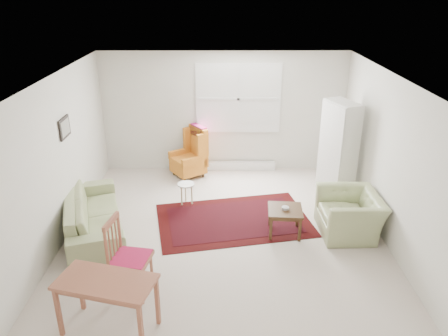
{
  "coord_description": "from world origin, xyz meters",
  "views": [
    {
      "loc": [
        -0.02,
        -5.98,
        3.73
      ],
      "look_at": [
        0.0,
        0.3,
        1.05
      ],
      "focal_mm": 35.0,
      "sensor_mm": 36.0,
      "label": 1
    }
  ],
  "objects_px": {
    "stool": "(186,194)",
    "armchair": "(350,210)",
    "coffee_table": "(285,221)",
    "desk_chair": "(131,258)",
    "desk": "(109,305)",
    "cabinet": "(338,150)",
    "sofa": "(92,207)",
    "wingback_chair": "(188,152)"
  },
  "relations": [
    {
      "from": "stool",
      "to": "armchair",
      "type": "bearing_deg",
      "value": -20.39
    },
    {
      "from": "coffee_table",
      "to": "desk_chair",
      "type": "relative_size",
      "value": 0.5
    },
    {
      "from": "desk",
      "to": "desk_chair",
      "type": "distance_m",
      "value": 0.7
    },
    {
      "from": "coffee_table",
      "to": "cabinet",
      "type": "relative_size",
      "value": 0.3
    },
    {
      "from": "armchair",
      "to": "cabinet",
      "type": "height_order",
      "value": "cabinet"
    },
    {
      "from": "armchair",
      "to": "stool",
      "type": "distance_m",
      "value": 2.87
    },
    {
      "from": "desk",
      "to": "desk_chair",
      "type": "bearing_deg",
      "value": 77.93
    },
    {
      "from": "cabinet",
      "to": "stool",
      "type": "bearing_deg",
      "value": 167.47
    },
    {
      "from": "desk",
      "to": "coffee_table",
      "type": "bearing_deg",
      "value": 42.7
    },
    {
      "from": "desk",
      "to": "sofa",
      "type": "bearing_deg",
      "value": 109.52
    },
    {
      "from": "sofa",
      "to": "cabinet",
      "type": "distance_m",
      "value": 4.43
    },
    {
      "from": "sofa",
      "to": "desk_chair",
      "type": "bearing_deg",
      "value": -166.78
    },
    {
      "from": "sofa",
      "to": "armchair",
      "type": "relative_size",
      "value": 2.05
    },
    {
      "from": "sofa",
      "to": "coffee_table",
      "type": "xyz_separation_m",
      "value": [
        3.07,
        -0.08,
        -0.21
      ]
    },
    {
      "from": "armchair",
      "to": "cabinet",
      "type": "distance_m",
      "value": 1.46
    },
    {
      "from": "cabinet",
      "to": "desk",
      "type": "bearing_deg",
      "value": -154.49
    },
    {
      "from": "stool",
      "to": "sofa",
      "type": "bearing_deg",
      "value": -146.47
    },
    {
      "from": "wingback_chair",
      "to": "stool",
      "type": "bearing_deg",
      "value": -32.4
    },
    {
      "from": "wingback_chair",
      "to": "stool",
      "type": "distance_m",
      "value": 1.28
    },
    {
      "from": "sofa",
      "to": "stool",
      "type": "xyz_separation_m",
      "value": [
        1.42,
        0.94,
        -0.22
      ]
    },
    {
      "from": "wingback_chair",
      "to": "coffee_table",
      "type": "bearing_deg",
      "value": 2.02
    },
    {
      "from": "sofa",
      "to": "wingback_chair",
      "type": "relative_size",
      "value": 2.01
    },
    {
      "from": "stool",
      "to": "desk_chair",
      "type": "relative_size",
      "value": 0.38
    },
    {
      "from": "coffee_table",
      "to": "stool",
      "type": "distance_m",
      "value": 1.94
    },
    {
      "from": "sofa",
      "to": "wingback_chair",
      "type": "height_order",
      "value": "wingback_chair"
    },
    {
      "from": "armchair",
      "to": "wingback_chair",
      "type": "relative_size",
      "value": 0.98
    },
    {
      "from": "desk",
      "to": "desk_chair",
      "type": "relative_size",
      "value": 1.02
    },
    {
      "from": "armchair",
      "to": "desk",
      "type": "height_order",
      "value": "armchair"
    },
    {
      "from": "desk_chair",
      "to": "coffee_table",
      "type": "bearing_deg",
      "value": -45.79
    },
    {
      "from": "coffee_table",
      "to": "armchair",
      "type": "bearing_deg",
      "value": 1.34
    },
    {
      "from": "coffee_table",
      "to": "stool",
      "type": "bearing_deg",
      "value": 148.23
    },
    {
      "from": "coffee_table",
      "to": "desk_chair",
      "type": "xyz_separation_m",
      "value": [
        -2.15,
        -1.45,
        0.32
      ]
    },
    {
      "from": "armchair",
      "to": "cabinet",
      "type": "relative_size",
      "value": 0.57
    },
    {
      "from": "sofa",
      "to": "desk",
      "type": "height_order",
      "value": "sofa"
    },
    {
      "from": "wingback_chair",
      "to": "armchair",
      "type": "bearing_deg",
      "value": 15.76
    },
    {
      "from": "armchair",
      "to": "cabinet",
      "type": "xyz_separation_m",
      "value": [
        0.1,
        1.37,
        0.5
      ]
    },
    {
      "from": "armchair",
      "to": "desk_chair",
      "type": "xyz_separation_m",
      "value": [
        -3.18,
        -1.48,
        0.13
      ]
    },
    {
      "from": "stool",
      "to": "desk",
      "type": "height_order",
      "value": "desk"
    },
    {
      "from": "wingback_chair",
      "to": "stool",
      "type": "relative_size",
      "value": 2.59
    },
    {
      "from": "coffee_table",
      "to": "desk",
      "type": "height_order",
      "value": "desk"
    },
    {
      "from": "desk",
      "to": "stool",
      "type": "bearing_deg",
      "value": 78.43
    },
    {
      "from": "sofa",
      "to": "armchair",
      "type": "xyz_separation_m",
      "value": [
        4.1,
        -0.06,
        -0.03
      ]
    }
  ]
}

